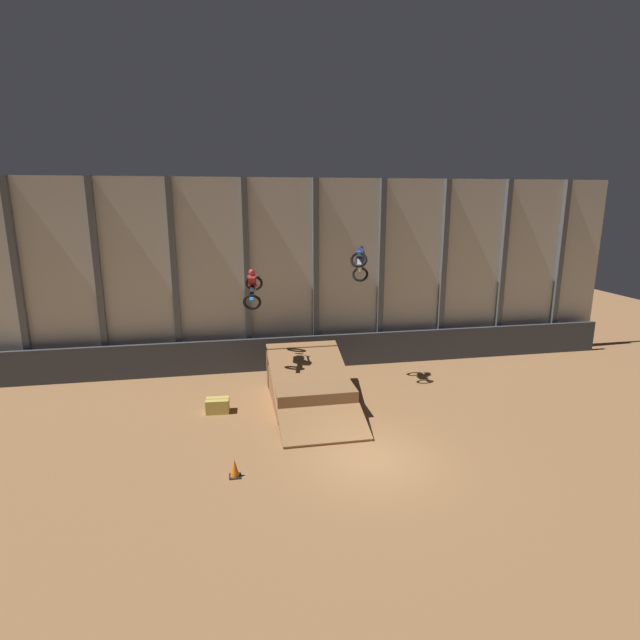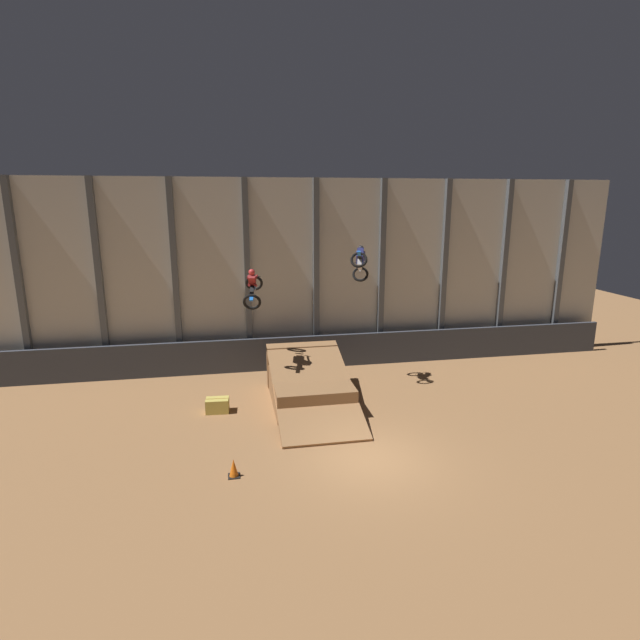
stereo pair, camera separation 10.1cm
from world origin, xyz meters
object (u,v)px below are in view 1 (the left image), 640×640
object	(u,v)px
rider_bike_right_air	(360,262)
hay_bale_trackside	(218,405)
dirt_ramp	(309,385)
rider_bike_left_air	(253,288)
traffic_cone_near_ramp	(235,468)

from	to	relation	value
rider_bike_right_air	hay_bale_trackside	distance (m)	8.54
dirt_ramp	rider_bike_left_air	world-z (taller)	rider_bike_left_air
rider_bike_left_air	hay_bale_trackside	bearing A→B (deg)	-135.57
dirt_ramp	traffic_cone_near_ramp	xyz separation A→B (m)	(-3.24, -5.55, -0.39)
dirt_ramp	rider_bike_right_air	size ratio (longest dim) A/B	3.46
dirt_ramp	hay_bale_trackside	world-z (taller)	dirt_ramp
rider_bike_left_air	rider_bike_right_air	xyz separation A→B (m)	(4.74, 0.95, 0.81)
rider_bike_left_air	traffic_cone_near_ramp	size ratio (longest dim) A/B	3.27
traffic_cone_near_ramp	rider_bike_right_air	bearing A→B (deg)	50.83
rider_bike_right_air	hay_bale_trackside	size ratio (longest dim) A/B	1.93
traffic_cone_near_ramp	hay_bale_trackside	size ratio (longest dim) A/B	0.62
traffic_cone_near_ramp	hay_bale_trackside	xyz separation A→B (m)	(-0.55, 4.97, -0.00)
rider_bike_right_air	dirt_ramp	bearing A→B (deg)	-129.40
rider_bike_left_air	traffic_cone_near_ramp	xyz separation A→B (m)	(-1.06, -6.16, -4.49)
traffic_cone_near_ramp	dirt_ramp	bearing A→B (deg)	59.71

